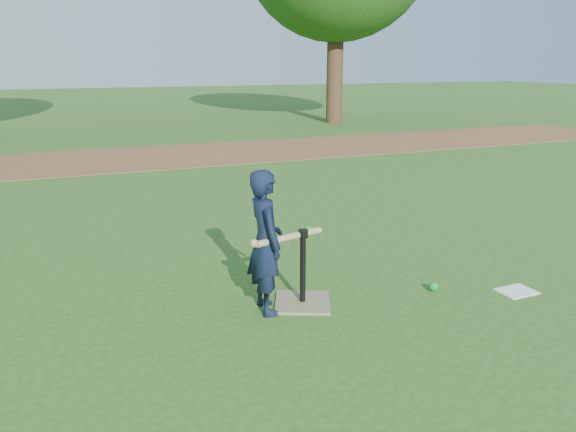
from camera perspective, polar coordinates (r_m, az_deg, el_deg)
name	(u,v)px	position (r m, az deg, el deg)	size (l,w,h in m)	color
ground	(300,296)	(4.66, 1.19, -8.17)	(80.00, 80.00, 0.00)	#285116
dirt_strip	(149,157)	(11.68, -13.98, 5.82)	(24.00, 3.00, 0.01)	brown
child	(265,242)	(4.23, -2.30, -2.65)	(0.40, 0.27, 1.11)	black
wiffle_ball_ground	(433,287)	(4.90, 14.56, -6.96)	(0.08, 0.08, 0.08)	#0D9129
clipboard	(516,291)	(5.11, 22.19, -7.10)	(0.30, 0.23, 0.01)	white
batting_tee	(303,291)	(4.49, 1.50, -7.61)	(0.57, 0.57, 0.61)	#837553
swing_action	(290,236)	(4.28, 0.22, -2.06)	(0.63, 0.23, 0.08)	tan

